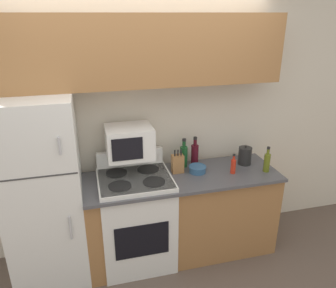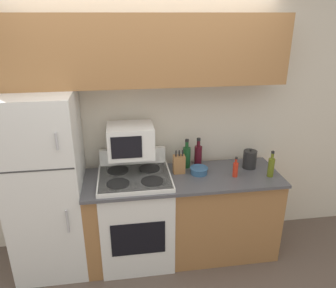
{
  "view_description": "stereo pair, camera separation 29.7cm",
  "coord_description": "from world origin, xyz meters",
  "px_view_note": "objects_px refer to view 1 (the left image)",
  "views": [
    {
      "loc": [
        -0.52,
        -2.4,
        2.35
      ],
      "look_at": [
        0.18,
        0.27,
        1.25
      ],
      "focal_mm": 35.0,
      "sensor_mm": 36.0,
      "label": 1
    },
    {
      "loc": [
        -0.23,
        -2.46,
        2.35
      ],
      "look_at": [
        0.18,
        0.27,
        1.25
      ],
      "focal_mm": 35.0,
      "sensor_mm": 36.0,
      "label": 2
    }
  ],
  "objects_px": {
    "stove": "(136,219)",
    "knife_block": "(178,164)",
    "bottle_hot_sauce": "(233,166)",
    "bottle_olive_oil": "(267,162)",
    "refrigerator": "(44,193)",
    "bottle_wine_green": "(184,156)",
    "microwave": "(129,142)",
    "bowl": "(197,169)",
    "bottle_wine_red": "(195,154)",
    "kettle": "(245,156)"
  },
  "relations": [
    {
      "from": "microwave",
      "to": "stove",
      "type": "bearing_deg",
      "value": -80.82
    },
    {
      "from": "stove",
      "to": "bottle_wine_red",
      "type": "bearing_deg",
      "value": 17.94
    },
    {
      "from": "stove",
      "to": "kettle",
      "type": "xyz_separation_m",
      "value": [
        1.16,
        0.09,
        0.5
      ]
    },
    {
      "from": "bowl",
      "to": "bottle_wine_red",
      "type": "xyz_separation_m",
      "value": [
        0.03,
        0.18,
        0.08
      ]
    },
    {
      "from": "stove",
      "to": "knife_block",
      "type": "xyz_separation_m",
      "value": [
        0.44,
        0.08,
        0.5
      ]
    },
    {
      "from": "knife_block",
      "to": "kettle",
      "type": "height_order",
      "value": "knife_block"
    },
    {
      "from": "knife_block",
      "to": "bowl",
      "type": "height_order",
      "value": "knife_block"
    },
    {
      "from": "bottle_wine_green",
      "to": "kettle",
      "type": "relative_size",
      "value": 1.45
    },
    {
      "from": "refrigerator",
      "to": "bowl",
      "type": "distance_m",
      "value": 1.43
    },
    {
      "from": "bottle_hot_sauce",
      "to": "bottle_olive_oil",
      "type": "xyz_separation_m",
      "value": [
        0.33,
        -0.05,
        0.02
      ]
    },
    {
      "from": "microwave",
      "to": "bottle_wine_red",
      "type": "distance_m",
      "value": 0.72
    },
    {
      "from": "microwave",
      "to": "bottle_wine_red",
      "type": "height_order",
      "value": "microwave"
    },
    {
      "from": "bottle_hot_sauce",
      "to": "bottle_wine_green",
      "type": "distance_m",
      "value": 0.5
    },
    {
      "from": "knife_block",
      "to": "kettle",
      "type": "relative_size",
      "value": 1.17
    },
    {
      "from": "bowl",
      "to": "bottle_olive_oil",
      "type": "bearing_deg",
      "value": -13.04
    },
    {
      "from": "stove",
      "to": "bottle_wine_red",
      "type": "xyz_separation_m",
      "value": [
        0.66,
        0.21,
        0.53
      ]
    },
    {
      "from": "stove",
      "to": "microwave",
      "type": "relative_size",
      "value": 2.58
    },
    {
      "from": "stove",
      "to": "bottle_olive_oil",
      "type": "xyz_separation_m",
      "value": [
        1.29,
        -0.12,
        0.51
      ]
    },
    {
      "from": "stove",
      "to": "microwave",
      "type": "height_order",
      "value": "microwave"
    },
    {
      "from": "bottle_hot_sauce",
      "to": "kettle",
      "type": "distance_m",
      "value": 0.26
    },
    {
      "from": "refrigerator",
      "to": "bowl",
      "type": "relative_size",
      "value": 9.97
    },
    {
      "from": "refrigerator",
      "to": "knife_block",
      "type": "distance_m",
      "value": 1.25
    },
    {
      "from": "stove",
      "to": "bottle_wine_green",
      "type": "xyz_separation_m",
      "value": [
        0.54,
        0.2,
        0.53
      ]
    },
    {
      "from": "microwave",
      "to": "knife_block",
      "type": "xyz_separation_m",
      "value": [
        0.46,
        -0.03,
        -0.26
      ]
    },
    {
      "from": "bottle_hot_sauce",
      "to": "bottle_wine_green",
      "type": "relative_size",
      "value": 0.67
    },
    {
      "from": "refrigerator",
      "to": "bottle_olive_oil",
      "type": "relative_size",
      "value": 6.72
    },
    {
      "from": "microwave",
      "to": "refrigerator",
      "type": "bearing_deg",
      "value": -173.85
    },
    {
      "from": "refrigerator",
      "to": "bottle_wine_green",
      "type": "distance_m",
      "value": 1.36
    },
    {
      "from": "bottle_hot_sauce",
      "to": "bottle_wine_red",
      "type": "bearing_deg",
      "value": 136.08
    },
    {
      "from": "refrigerator",
      "to": "stove",
      "type": "height_order",
      "value": "refrigerator"
    },
    {
      "from": "refrigerator",
      "to": "bottle_wine_green",
      "type": "height_order",
      "value": "refrigerator"
    },
    {
      "from": "refrigerator",
      "to": "knife_block",
      "type": "xyz_separation_m",
      "value": [
        1.24,
        0.05,
        0.11
      ]
    },
    {
      "from": "stove",
      "to": "refrigerator",
      "type": "bearing_deg",
      "value": 177.69
    },
    {
      "from": "refrigerator",
      "to": "microwave",
      "type": "distance_m",
      "value": 0.87
    },
    {
      "from": "knife_block",
      "to": "bottle_olive_oil",
      "type": "distance_m",
      "value": 0.88
    },
    {
      "from": "bottle_wine_red",
      "to": "bottle_olive_oil",
      "type": "distance_m",
      "value": 0.71
    },
    {
      "from": "microwave",
      "to": "bottle_wine_green",
      "type": "distance_m",
      "value": 0.61
    },
    {
      "from": "bottle_hot_sauce",
      "to": "bottle_olive_oil",
      "type": "distance_m",
      "value": 0.34
    },
    {
      "from": "refrigerator",
      "to": "bottle_wine_red",
      "type": "bearing_deg",
      "value": 7.04
    },
    {
      "from": "bottle_hot_sauce",
      "to": "stove",
      "type": "bearing_deg",
      "value": 175.6
    },
    {
      "from": "bottle_olive_oil",
      "to": "kettle",
      "type": "relative_size",
      "value": 1.26
    },
    {
      "from": "refrigerator",
      "to": "bottle_hot_sauce",
      "type": "distance_m",
      "value": 1.76
    },
    {
      "from": "knife_block",
      "to": "bottle_hot_sauce",
      "type": "bearing_deg",
      "value": -16.74
    },
    {
      "from": "refrigerator",
      "to": "bottle_wine_green",
      "type": "relative_size",
      "value": 5.83
    },
    {
      "from": "refrigerator",
      "to": "bottle_wine_red",
      "type": "height_order",
      "value": "refrigerator"
    },
    {
      "from": "bowl",
      "to": "bottle_wine_green",
      "type": "relative_size",
      "value": 0.58
    },
    {
      "from": "bottle_wine_green",
      "to": "bottle_olive_oil",
      "type": "height_order",
      "value": "bottle_wine_green"
    },
    {
      "from": "stove",
      "to": "bottle_wine_red",
      "type": "height_order",
      "value": "bottle_wine_red"
    },
    {
      "from": "knife_block",
      "to": "bottle_olive_oil",
      "type": "height_order",
      "value": "bottle_olive_oil"
    },
    {
      "from": "knife_block",
      "to": "stove",
      "type": "bearing_deg",
      "value": -169.34
    }
  ]
}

